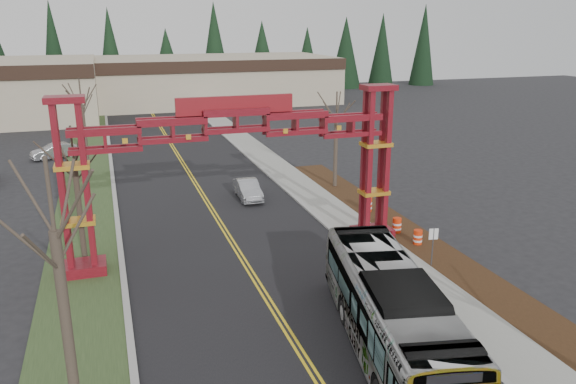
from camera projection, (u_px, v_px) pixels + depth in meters
name	position (u px, v px, depth m)	size (l,w,h in m)	color
road	(215.00, 214.00, 36.97)	(12.00, 110.00, 0.02)	black
lane_line_left	(213.00, 214.00, 36.93)	(0.12, 100.00, 0.01)	yellow
lane_line_right	(216.00, 214.00, 37.01)	(0.12, 100.00, 0.01)	yellow
curb_right	(302.00, 204.00, 38.79)	(0.30, 110.00, 0.15)	#A5A49F
sidewalk_right	(322.00, 202.00, 39.23)	(2.60, 110.00, 0.14)	gray
landscape_strip	(490.00, 290.00, 26.37)	(2.60, 50.00, 0.12)	black
grass_median	(86.00, 227.00, 34.58)	(4.00, 110.00, 0.08)	#314522
curb_left	(118.00, 223.00, 35.12)	(0.30, 110.00, 0.15)	#A5A49F
gateway_arch	(236.00, 147.00, 28.88)	(18.20, 1.60, 8.90)	#5D0C12
retail_building_east	(209.00, 79.00, 88.93)	(38.00, 20.30, 7.00)	#BCAA90
conifer_treeline	(139.00, 57.00, 96.11)	(116.10, 5.60, 13.00)	black
transit_bus	(391.00, 313.00, 21.04)	(2.81, 11.99, 3.34)	#B1B3B9
silver_sedan	(248.00, 189.00, 40.14)	(1.43, 4.11, 1.35)	#A5A8AD
parked_car_far_a	(55.00, 151.00, 52.06)	(1.48, 4.24, 1.40)	#9A9BA2
bare_tree_median_near	(54.00, 233.00, 16.23)	(3.38, 3.38, 8.56)	#382D26
bare_tree_median_mid	(74.00, 164.00, 28.49)	(2.94, 2.94, 7.20)	#382D26
bare_tree_median_far	(82.00, 105.00, 45.27)	(3.20, 3.20, 7.89)	#382D26
bare_tree_right_far	(336.00, 119.00, 41.56)	(3.07, 3.07, 7.30)	#382D26
street_sign	(433.00, 240.00, 28.53)	(0.48, 0.13, 2.13)	#3F3F44
barrel_south	(418.00, 238.00, 31.64)	(0.51, 0.51, 0.94)	red
barrel_mid	(397.00, 226.00, 33.40)	(0.54, 0.54, 1.01)	red
barrel_north	(368.00, 205.00, 37.13)	(0.58, 0.58, 1.07)	red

